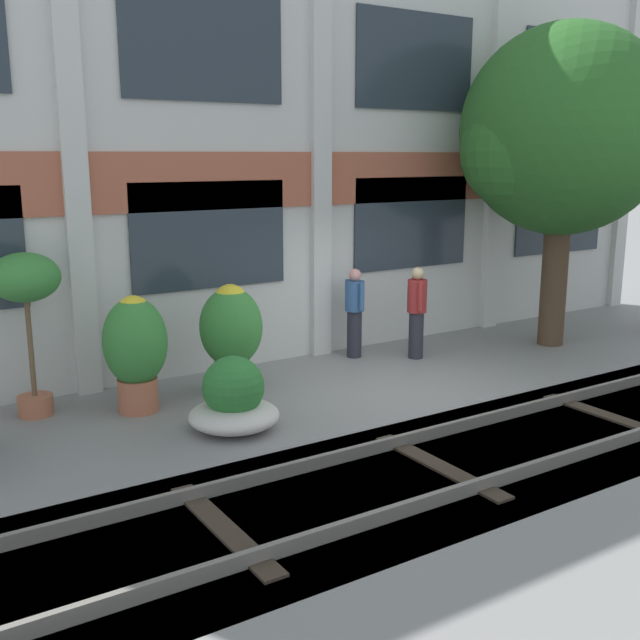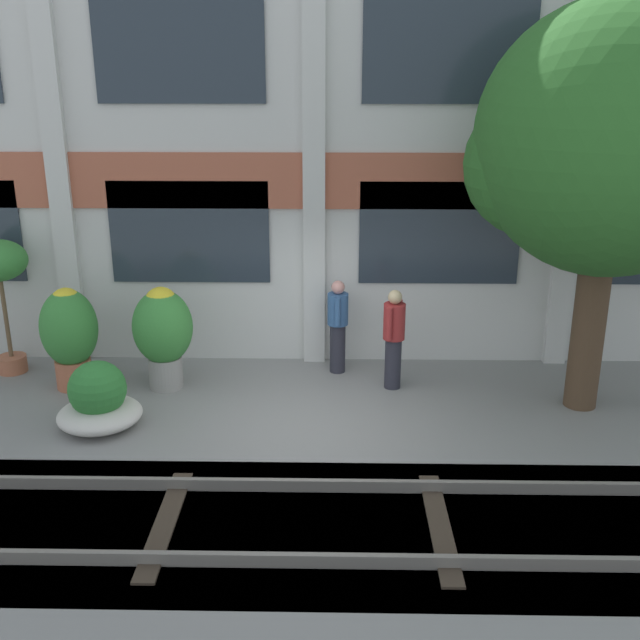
# 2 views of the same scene
# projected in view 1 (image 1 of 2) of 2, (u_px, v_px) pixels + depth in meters

# --- Properties ---
(ground_plane) EXTENTS (80.00, 80.00, 0.00)m
(ground_plane) POSITION_uv_depth(u_px,v_px,m) (407.00, 389.00, 11.43)
(ground_plane) COLOR gray
(apartment_facade) EXTENTS (16.90, 0.64, 7.78)m
(apartment_facade) POSITION_uv_depth(u_px,v_px,m) (311.00, 133.00, 12.86)
(apartment_facade) COLOR silver
(apartment_facade) RESTS_ON ground
(rail_tracks) EXTENTS (24.54, 2.80, 0.43)m
(rail_tracks) POSITION_uv_depth(u_px,v_px,m) (531.00, 450.00, 9.43)
(rail_tracks) COLOR #5B5449
(rail_tracks) RESTS_ON ground
(broadleaf_tree) EXTENTS (3.87, 3.68, 5.79)m
(broadleaf_tree) POSITION_uv_depth(u_px,v_px,m) (564.00, 137.00, 13.34)
(broadleaf_tree) COLOR #4C3826
(broadleaf_tree) RESTS_ON ground
(potted_plant_wide_bowl) EXTENTS (1.19, 1.19, 0.98)m
(potted_plant_wide_bowl) POSITION_uv_depth(u_px,v_px,m) (234.00, 401.00, 9.70)
(potted_plant_wide_bowl) COLOR beige
(potted_plant_wide_bowl) RESTS_ON ground
(potted_plant_low_pan) EXTENTS (0.93, 0.93, 2.25)m
(potted_plant_low_pan) POSITION_uv_depth(u_px,v_px,m) (26.00, 291.00, 9.94)
(potted_plant_low_pan) COLOR #B76647
(potted_plant_low_pan) RESTS_ON ground
(potted_plant_ribbed_drum) EXTENTS (0.93, 0.93, 1.66)m
(potted_plant_ribbed_drum) POSITION_uv_depth(u_px,v_px,m) (231.00, 330.00, 11.05)
(potted_plant_ribbed_drum) COLOR gray
(potted_plant_ribbed_drum) RESTS_ON ground
(potted_plant_fluted_column) EXTENTS (0.88, 0.88, 1.64)m
(potted_plant_fluted_column) POSITION_uv_depth(u_px,v_px,m) (135.00, 345.00, 10.27)
(potted_plant_fluted_column) COLOR #B76647
(potted_plant_fluted_column) RESTS_ON ground
(resident_by_doorway) EXTENTS (0.34, 0.49, 1.62)m
(resident_by_doorway) POSITION_uv_depth(u_px,v_px,m) (417.00, 310.00, 13.02)
(resident_by_doorway) COLOR #282833
(resident_by_doorway) RESTS_ON ground
(resident_watching_tracks) EXTENTS (0.34, 0.53, 1.58)m
(resident_watching_tracks) POSITION_uv_depth(u_px,v_px,m) (355.00, 310.00, 13.09)
(resident_watching_tracks) COLOR #282833
(resident_watching_tracks) RESTS_ON ground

